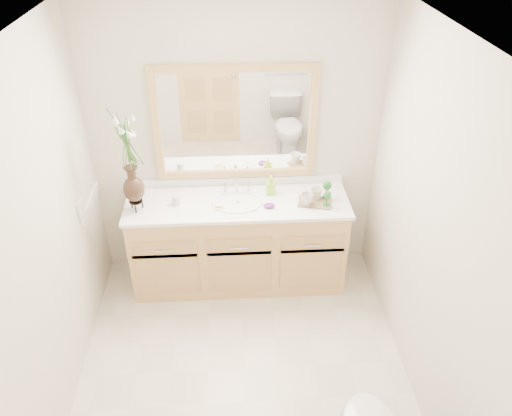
{
  "coord_description": "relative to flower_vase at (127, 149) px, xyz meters",
  "views": [
    {
      "loc": [
        -0.05,
        -2.43,
        3.06
      ],
      "look_at": [
        0.13,
        0.65,
        1.0
      ],
      "focal_mm": 35.0,
      "sensor_mm": 36.0,
      "label": 1
    }
  ],
  "objects": [
    {
      "name": "wall_left",
      "position": [
        -0.39,
        -0.95,
        -0.17
      ],
      "size": [
        0.02,
        2.6,
        2.4
      ],
      "primitive_type": "cube",
      "color": "beige",
      "rests_on": "floor"
    },
    {
      "name": "soap_dish",
      "position": [
        0.66,
        -0.02,
        -0.54
      ],
      "size": [
        0.09,
        0.09,
        0.03
      ],
      "color": "beige",
      "rests_on": "counter"
    },
    {
      "name": "vanity",
      "position": [
        0.81,
        0.07,
        -0.97
      ],
      "size": [
        1.8,
        0.55,
        0.8
      ],
      "color": "tan",
      "rests_on": "floor"
    },
    {
      "name": "tray",
      "position": [
        1.44,
        0.01,
        -0.54
      ],
      "size": [
        0.3,
        0.23,
        0.01
      ],
      "primitive_type": "cube",
      "rotation": [
        0.0,
        0.0,
        -0.23
      ],
      "color": "brown",
      "rests_on": "counter"
    },
    {
      "name": "mug_right",
      "position": [
        1.46,
        0.06,
        -0.48
      ],
      "size": [
        0.14,
        0.14,
        0.1
      ],
      "primitive_type": "imported",
      "rotation": [
        0.0,
        0.0,
        0.86
      ],
      "color": "beige",
      "rests_on": "tray"
    },
    {
      "name": "ceiling",
      "position": [
        0.81,
        -0.95,
        1.03
      ],
      "size": [
        2.4,
        2.6,
        0.02
      ],
      "primitive_type": "cube",
      "color": "white",
      "rests_on": "wall_back"
    },
    {
      "name": "goblet_back",
      "position": [
        1.55,
        0.07,
        -0.42
      ],
      "size": [
        0.07,
        0.07,
        0.16
      ],
      "color": "#236927",
      "rests_on": "tray"
    },
    {
      "name": "mug_left",
      "position": [
        1.37,
        -0.02,
        -0.48
      ],
      "size": [
        0.11,
        0.1,
        0.1
      ],
      "primitive_type": "imported",
      "rotation": [
        0.0,
        0.0,
        -0.07
      ],
      "color": "beige",
      "rests_on": "tray"
    },
    {
      "name": "counter",
      "position": [
        0.81,
        0.07,
        -0.56
      ],
      "size": [
        1.84,
        0.57,
        0.03
      ],
      "primitive_type": "cube",
      "color": "white",
      "rests_on": "vanity"
    },
    {
      "name": "switch_plate",
      "position": [
        -0.38,
        -0.18,
        -0.39
      ],
      "size": [
        0.02,
        0.12,
        0.12
      ],
      "primitive_type": "cube",
      "color": "white",
      "rests_on": "wall_left"
    },
    {
      "name": "sink",
      "position": [
        0.81,
        0.05,
        -0.6
      ],
      "size": [
        0.38,
        0.34,
        0.23
      ],
      "color": "white",
      "rests_on": "counter"
    },
    {
      "name": "tumbler",
      "position": [
        0.31,
        0.06,
        -0.5
      ],
      "size": [
        0.06,
        0.06,
        0.08
      ],
      "primitive_type": "cylinder",
      "color": "beige",
      "rests_on": "counter"
    },
    {
      "name": "mirror",
      "position": [
        0.81,
        0.33,
        0.03
      ],
      "size": [
        1.32,
        0.04,
        0.97
      ],
      "color": "white",
      "rests_on": "wall_back"
    },
    {
      "name": "purple_dish",
      "position": [
        1.06,
        -0.03,
        -0.53
      ],
      "size": [
        0.1,
        0.08,
        0.03
      ],
      "primitive_type": "ellipsoid",
      "rotation": [
        0.0,
        0.0,
        -0.11
      ],
      "color": "#62246E",
      "rests_on": "counter"
    },
    {
      "name": "soap_bottle",
      "position": [
        1.09,
        0.18,
        -0.47
      ],
      "size": [
        0.07,
        0.07,
        0.15
      ],
      "primitive_type": "imported",
      "rotation": [
        0.0,
        0.0,
        0.01
      ],
      "color": "#9CD933",
      "rests_on": "counter"
    },
    {
      "name": "flower_vase",
      "position": [
        0.0,
        0.0,
        0.0
      ],
      "size": [
        0.2,
        0.2,
        0.8
      ],
      "rotation": [
        0.0,
        0.0,
        0.01
      ],
      "color": "black",
      "rests_on": "counter"
    },
    {
      "name": "wall_back",
      "position": [
        0.81,
        0.35,
        -0.17
      ],
      "size": [
        2.4,
        0.02,
        2.4
      ],
      "primitive_type": "cube",
      "color": "beige",
      "rests_on": "floor"
    },
    {
      "name": "wall_right",
      "position": [
        2.01,
        -0.95,
        -0.17
      ],
      "size": [
        0.02,
        2.6,
        2.4
      ],
      "primitive_type": "cube",
      "color": "beige",
      "rests_on": "floor"
    },
    {
      "name": "floor",
      "position": [
        0.81,
        -0.95,
        -1.37
      ],
      "size": [
        2.6,
        2.6,
        0.0
      ],
      "primitive_type": "plane",
      "color": "beige",
      "rests_on": "ground"
    },
    {
      "name": "goblet_front",
      "position": [
        1.53,
        -0.05,
        -0.44
      ],
      "size": [
        0.06,
        0.06,
        0.13
      ],
      "color": "#236927",
      "rests_on": "tray"
    }
  ]
}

